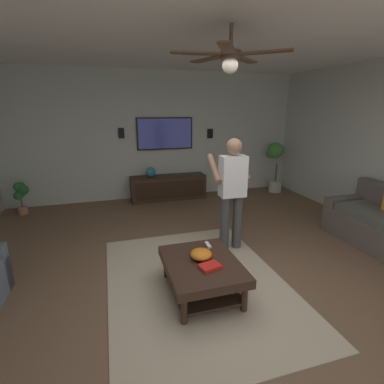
{
  "coord_description": "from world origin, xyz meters",
  "views": [
    {
      "loc": [
        -2.84,
        1.15,
        2.02
      ],
      "look_at": [
        0.7,
        0.09,
        0.94
      ],
      "focal_mm": 26.7,
      "sensor_mm": 36.0,
      "label": 1
    }
  ],
  "objects_px": {
    "person_standing": "(232,188)",
    "vase_round": "(151,172)",
    "media_console": "(168,187)",
    "potted_plant_short": "(21,194)",
    "bowl": "(201,254)",
    "ceiling_fan": "(229,58)",
    "potted_plant_tall": "(275,160)",
    "book": "(210,266)",
    "tv": "(165,134)",
    "wall_speaker_right": "(121,133)",
    "wall_speaker_left": "(210,134)",
    "coffee_table": "(202,270)",
    "remote_white": "(208,245)"
  },
  "relations": [
    {
      "from": "tv",
      "to": "potted_plant_short",
      "type": "relative_size",
      "value": 1.91
    },
    {
      "from": "person_standing",
      "to": "potted_plant_tall",
      "type": "distance_m",
      "value": 3.41
    },
    {
      "from": "tv",
      "to": "potted_plant_short",
      "type": "bearing_deg",
      "value": -81.64
    },
    {
      "from": "media_console",
      "to": "tv",
      "type": "bearing_deg",
      "value": 180.0
    },
    {
      "from": "tv",
      "to": "wall_speaker_left",
      "type": "bearing_deg",
      "value": 90.69
    },
    {
      "from": "person_standing",
      "to": "book",
      "type": "bearing_deg",
      "value": 148.15
    },
    {
      "from": "book",
      "to": "wall_speaker_left",
      "type": "bearing_deg",
      "value": -124.03
    },
    {
      "from": "potted_plant_tall",
      "to": "remote_white",
      "type": "height_order",
      "value": "potted_plant_tall"
    },
    {
      "from": "person_standing",
      "to": "remote_white",
      "type": "distance_m",
      "value": 0.97
    },
    {
      "from": "person_standing",
      "to": "book",
      "type": "distance_m",
      "value": 1.4
    },
    {
      "from": "ceiling_fan",
      "to": "coffee_table",
      "type": "bearing_deg",
      "value": 122.55
    },
    {
      "from": "tv",
      "to": "bowl",
      "type": "height_order",
      "value": "tv"
    },
    {
      "from": "book",
      "to": "bowl",
      "type": "bearing_deg",
      "value": -96.8
    },
    {
      "from": "potted_plant_short",
      "to": "wall_speaker_left",
      "type": "bearing_deg",
      "value": -83.69
    },
    {
      "from": "person_standing",
      "to": "tv",
      "type": "bearing_deg",
      "value": 9.09
    },
    {
      "from": "wall_speaker_left",
      "to": "ceiling_fan",
      "type": "height_order",
      "value": "ceiling_fan"
    },
    {
      "from": "tv",
      "to": "book",
      "type": "distance_m",
      "value": 4.13
    },
    {
      "from": "person_standing",
      "to": "bowl",
      "type": "distance_m",
      "value": 1.24
    },
    {
      "from": "potted_plant_tall",
      "to": "remote_white",
      "type": "xyz_separation_m",
      "value": [
        -3.11,
        2.87,
        -0.4
      ]
    },
    {
      "from": "media_console",
      "to": "vase_round",
      "type": "distance_m",
      "value": 0.55
    },
    {
      "from": "vase_round",
      "to": "potted_plant_short",
      "type": "bearing_deg",
      "value": 94.36
    },
    {
      "from": "bowl",
      "to": "potted_plant_tall",
      "type": "bearing_deg",
      "value": -42.02
    },
    {
      "from": "potted_plant_tall",
      "to": "vase_round",
      "type": "xyz_separation_m",
      "value": [
        0.14,
        3.08,
        -0.15
      ]
    },
    {
      "from": "potted_plant_tall",
      "to": "wall_speaker_right",
      "type": "relative_size",
      "value": 5.59
    },
    {
      "from": "media_console",
      "to": "wall_speaker_left",
      "type": "bearing_deg",
      "value": 103.08
    },
    {
      "from": "bowl",
      "to": "vase_round",
      "type": "distance_m",
      "value": 3.53
    },
    {
      "from": "potted_plant_tall",
      "to": "ceiling_fan",
      "type": "relative_size",
      "value": 1.08
    },
    {
      "from": "person_standing",
      "to": "book",
      "type": "xyz_separation_m",
      "value": [
        -1.08,
        0.72,
        -0.51
      ]
    },
    {
      "from": "media_console",
      "to": "tv",
      "type": "relative_size",
      "value": 1.33
    },
    {
      "from": "potted_plant_tall",
      "to": "book",
      "type": "xyz_separation_m",
      "value": [
        -3.6,
        3.02,
        -0.4
      ]
    },
    {
      "from": "book",
      "to": "ceiling_fan",
      "type": "distance_m",
      "value": 2.15
    },
    {
      "from": "remote_white",
      "to": "potted_plant_short",
      "type": "bearing_deg",
      "value": -135.38
    },
    {
      "from": "ceiling_fan",
      "to": "bowl",
      "type": "bearing_deg",
      "value": 115.42
    },
    {
      "from": "coffee_table",
      "to": "bowl",
      "type": "xyz_separation_m",
      "value": [
        0.06,
        -0.01,
        0.16
      ]
    },
    {
      "from": "media_console",
      "to": "wall_speaker_right",
      "type": "bearing_deg",
      "value": -104.74
    },
    {
      "from": "potted_plant_tall",
      "to": "wall_speaker_right",
      "type": "bearing_deg",
      "value": 83.86
    },
    {
      "from": "wall_speaker_right",
      "to": "media_console",
      "type": "bearing_deg",
      "value": -104.74
    },
    {
      "from": "person_standing",
      "to": "wall_speaker_right",
      "type": "bearing_deg",
      "value": 26.45
    },
    {
      "from": "potted_plant_short",
      "to": "vase_round",
      "type": "height_order",
      "value": "vase_round"
    },
    {
      "from": "potted_plant_short",
      "to": "vase_round",
      "type": "xyz_separation_m",
      "value": [
        0.2,
        -2.58,
        0.23
      ]
    },
    {
      "from": "remote_white",
      "to": "book",
      "type": "xyz_separation_m",
      "value": [
        -0.49,
        0.15,
        0.01
      ]
    },
    {
      "from": "person_standing",
      "to": "vase_round",
      "type": "bearing_deg",
      "value": 17.9
    },
    {
      "from": "potted_plant_short",
      "to": "book",
      "type": "bearing_deg",
      "value": -143.41
    },
    {
      "from": "book",
      "to": "remote_white",
      "type": "bearing_deg",
      "value": -121.58
    },
    {
      "from": "potted_plant_tall",
      "to": "wall_speaker_left",
      "type": "xyz_separation_m",
      "value": [
        0.39,
        1.59,
        0.64
      ]
    },
    {
      "from": "media_console",
      "to": "potted_plant_short",
      "type": "distance_m",
      "value": 2.98
    },
    {
      "from": "tv",
      "to": "ceiling_fan",
      "type": "distance_m",
      "value": 3.75
    },
    {
      "from": "person_standing",
      "to": "vase_round",
      "type": "xyz_separation_m",
      "value": [
        2.65,
        0.77,
        -0.27
      ]
    },
    {
      "from": "wall_speaker_right",
      "to": "potted_plant_short",
      "type": "bearing_deg",
      "value": 102.62
    },
    {
      "from": "media_console",
      "to": "vase_round",
      "type": "bearing_deg",
      "value": -90.07
    }
  ]
}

